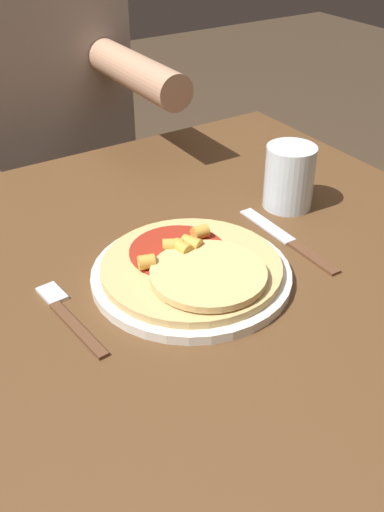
% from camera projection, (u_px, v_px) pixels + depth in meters
% --- Properties ---
extents(dining_table, '(0.91, 0.98, 0.75)m').
position_uv_depth(dining_table, '(216.00, 331.00, 0.94)').
color(dining_table, brown).
rests_on(dining_table, ground_plane).
extents(plate, '(0.28, 0.28, 0.01)m').
position_uv_depth(plate, '(192.00, 275.00, 0.85)').
color(plate, silver).
rests_on(plate, dining_table).
extents(pizza, '(0.26, 0.26, 0.04)m').
position_uv_depth(pizza, '(194.00, 267.00, 0.83)').
color(pizza, tan).
rests_on(pizza, plate).
extents(fork, '(0.03, 0.18, 0.00)m').
position_uv_depth(fork, '(67.00, 314.00, 0.78)').
color(fork, brown).
rests_on(fork, dining_table).
extents(knife, '(0.02, 0.22, 0.00)m').
position_uv_depth(knife, '(289.00, 241.00, 0.93)').
color(knife, brown).
rests_on(knife, dining_table).
extents(drinking_glass, '(0.08, 0.08, 0.11)m').
position_uv_depth(drinking_glass, '(289.00, 177.00, 1.00)').
color(drinking_glass, silver).
rests_on(drinking_glass, dining_table).
extents(person_diner, '(0.32, 0.52, 1.24)m').
position_uv_depth(person_diner, '(54.00, 127.00, 1.40)').
color(person_diner, '#2D2D38').
rests_on(person_diner, ground_plane).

